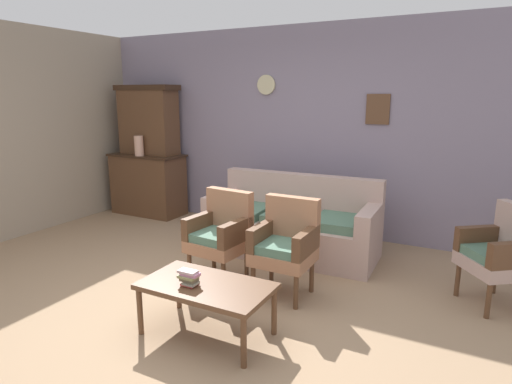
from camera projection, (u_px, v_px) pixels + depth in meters
ground_plane at (194, 310)px, 3.76m from camera, size 7.68×7.68×0.00m
wall_back_with_decor at (308, 131)px, 5.73m from camera, size 6.40×0.09×2.70m
side_cabinet at (148, 184)px, 6.72m from camera, size 1.16×0.55×0.93m
cabinet_upper_hutch at (148, 120)px, 6.57m from camera, size 0.99×0.38×1.03m
vase_on_cabinet at (139, 146)px, 6.43m from camera, size 0.14×0.14×0.30m
floral_couch at (293, 226)px, 5.05m from camera, size 1.97×0.86×0.90m
armchair_row_middle at (221, 232)px, 4.28m from camera, size 0.57×0.54×0.90m
armchair_by_doorway at (286, 243)px, 3.98m from camera, size 0.52×0.49×0.90m
wingback_chair_by_fireplace at (502, 251)px, 3.76m from camera, size 0.70×0.71×0.90m
coffee_table at (206, 289)px, 3.31m from camera, size 1.00×0.56×0.42m
book_stack_on_table at (189, 277)px, 3.26m from camera, size 0.16×0.12×0.12m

